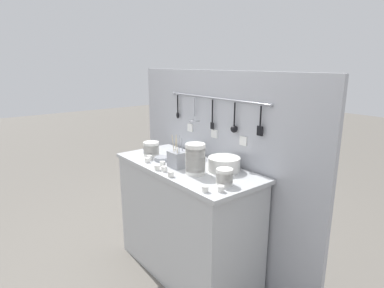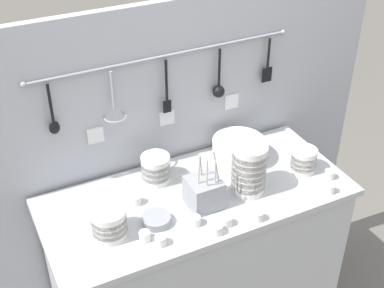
{
  "view_description": "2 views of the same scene",
  "coord_description": "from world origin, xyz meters",
  "views": [
    {
      "loc": [
        1.95,
        -1.48,
        1.75
      ],
      "look_at": [
        0.06,
        0.01,
        1.14
      ],
      "focal_mm": 30.0,
      "sensor_mm": 36.0,
      "label": 1
    },
    {
      "loc": [
        -0.8,
        -1.57,
        2.39
      ],
      "look_at": [
        -0.02,
        0.01,
        1.21
      ],
      "focal_mm": 50.0,
      "sensor_mm": 36.0,
      "label": 2
    }
  ],
  "objects": [
    {
      "name": "cutlery_caddy",
      "position": [
        -0.0,
        -0.07,
        1.02
      ],
      "size": [
        0.13,
        0.13,
        0.26
      ],
      "color": "#93969E",
      "rests_on": "counter"
    },
    {
      "name": "cup_beside_plates",
      "position": [
        0.57,
        -0.16,
        0.97
      ],
      "size": [
        0.04,
        0.04,
        0.04
      ],
      "color": "silver",
      "rests_on": "counter"
    },
    {
      "name": "cup_edge_far",
      "position": [
        0.15,
        -0.25,
        0.97
      ],
      "size": [
        0.04,
        0.04,
        0.04
      ],
      "color": "silver",
      "rests_on": "counter"
    },
    {
      "name": "bowl_stack_tall_left",
      "position": [
        0.5,
        -0.06,
        1.01
      ],
      "size": [
        0.11,
        0.11,
        0.11
      ],
      "color": "silver",
      "rests_on": "counter"
    },
    {
      "name": "cup_back_right",
      "position": [
        0.02,
        -0.22,
        0.97
      ],
      "size": [
        0.04,
        0.04,
        0.04
      ],
      "color": "silver",
      "rests_on": "counter"
    },
    {
      "name": "cup_back_left",
      "position": [
        -0.09,
        -0.16,
        0.97
      ],
      "size": [
        0.04,
        0.04,
        0.04
      ],
      "color": "silver",
      "rests_on": "counter"
    },
    {
      "name": "bowl_stack_short_front",
      "position": [
        -0.41,
        -0.07,
        1.02
      ],
      "size": [
        0.14,
        0.14,
        0.12
      ],
      "color": "silver",
      "rests_on": "counter"
    },
    {
      "name": "cup_centre",
      "position": [
        -0.26,
        -0.2,
        0.97
      ],
      "size": [
        0.04,
        0.04,
        0.04
      ],
      "color": "silver",
      "rests_on": "counter"
    },
    {
      "name": "counter",
      "position": [
        0.0,
        0.0,
        0.48
      ],
      "size": [
        1.31,
        0.58,
        0.95
      ],
      "color": "#B7BABC",
      "rests_on": "ground"
    },
    {
      "name": "bowl_stack_wide_centre",
      "position": [
        0.21,
        -0.07,
        1.07
      ],
      "size": [
        0.15,
        0.15,
        0.23
      ],
      "color": "silver",
      "rests_on": "counter"
    },
    {
      "name": "steel_mixing_bowl",
      "position": [
        -0.23,
        -0.09,
        0.97
      ],
      "size": [
        0.12,
        0.12,
        0.03
      ],
      "color": "#93969E",
      "rests_on": "counter"
    },
    {
      "name": "plate_stack",
      "position": [
        0.29,
        0.15,
        1.01
      ],
      "size": [
        0.24,
        0.24,
        0.1
      ],
      "color": "silver",
      "rests_on": "counter"
    },
    {
      "name": "cup_mid_row",
      "position": [
        -0.3,
        -0.16,
        0.97
      ],
      "size": [
        0.04,
        0.04,
        0.04
      ],
      "color": "silver",
      "rests_on": "counter"
    },
    {
      "name": "cup_front_left",
      "position": [
        -0.25,
        0.06,
        0.97
      ],
      "size": [
        0.04,
        0.04,
        0.04
      ],
      "color": "silver",
      "rests_on": "counter"
    },
    {
      "name": "bowl_stack_back_corner",
      "position": [
        -0.12,
        0.17,
        1.02
      ],
      "size": [
        0.13,
        0.13,
        0.13
      ],
      "color": "silver",
      "rests_on": "counter"
    },
    {
      "name": "cup_edge_near",
      "position": [
        0.51,
        -0.24,
        0.97
      ],
      "size": [
        0.04,
        0.04,
        0.04
      ],
      "color": "silver",
      "rests_on": "counter"
    },
    {
      "name": "cup_front_right",
      "position": [
        -0.04,
        -0.25,
        0.97
      ],
      "size": [
        0.04,
        0.04,
        0.04
      ],
      "color": "silver",
      "rests_on": "counter"
    },
    {
      "name": "back_wall",
      "position": [
        0.0,
        0.33,
        0.85
      ],
      "size": [
        2.11,
        0.11,
        1.69
      ],
      "color": "#A8AAB2",
      "rests_on": "ground"
    }
  ]
}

